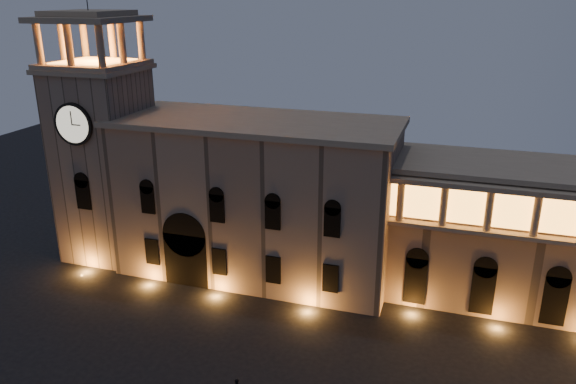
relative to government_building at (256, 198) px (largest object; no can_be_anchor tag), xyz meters
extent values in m
cube|color=#8F735D|center=(0.08, 0.07, -0.27)|extent=(30.00, 12.00, 17.00)
cube|color=tan|center=(0.08, 0.07, 8.53)|extent=(30.80, 12.80, 0.60)
cube|color=black|center=(-5.92, -5.33, -5.77)|extent=(5.00, 1.40, 6.00)
cylinder|color=black|center=(-5.92, -5.33, -2.77)|extent=(5.00, 1.40, 5.00)
cube|color=#FE9A32|center=(-5.92, -5.53, -5.97)|extent=(4.20, 0.20, 5.00)
cube|color=#8F735D|center=(-18.42, -0.93, 2.23)|extent=(9.00, 9.00, 22.00)
cube|color=tan|center=(-18.42, -0.93, 13.48)|extent=(9.80, 9.80, 0.50)
cylinder|color=black|center=(-18.42, -5.61, 8.23)|extent=(4.60, 0.35, 4.60)
cylinder|color=beige|center=(-18.42, -5.75, 8.23)|extent=(4.00, 0.12, 4.00)
cube|color=tan|center=(-18.42, -0.93, 13.98)|extent=(9.40, 9.40, 0.50)
cube|color=#FE9A32|center=(-18.42, -0.93, 14.28)|extent=(6.80, 6.80, 0.15)
cylinder|color=tan|center=(-22.22, -4.73, 16.33)|extent=(0.76, 0.76, 4.20)
cylinder|color=tan|center=(-18.42, -4.73, 16.33)|extent=(0.76, 0.76, 4.20)
cylinder|color=tan|center=(-14.62, -4.73, 16.33)|extent=(0.76, 0.76, 4.20)
cylinder|color=tan|center=(-22.22, 2.87, 16.33)|extent=(0.76, 0.76, 4.20)
cylinder|color=tan|center=(-18.42, 2.87, 16.33)|extent=(0.76, 0.76, 4.20)
cylinder|color=tan|center=(-14.62, 2.87, 16.33)|extent=(0.76, 0.76, 4.20)
cylinder|color=tan|center=(-22.22, -0.93, 16.33)|extent=(0.76, 0.76, 4.20)
cylinder|color=tan|center=(-14.62, -0.93, 16.33)|extent=(0.76, 0.76, 4.20)
cube|color=tan|center=(-18.42, -0.93, 18.73)|extent=(9.80, 9.80, 0.60)
cube|color=tan|center=(-18.42, -0.93, 19.33)|extent=(7.50, 7.50, 0.60)
cylinder|color=tan|center=(16.08, -3.43, 2.73)|extent=(0.70, 0.70, 4.00)
cylinder|color=tan|center=(20.08, -3.43, 2.73)|extent=(0.70, 0.70, 4.00)
cylinder|color=tan|center=(24.08, -3.43, 2.73)|extent=(0.70, 0.70, 4.00)
cylinder|color=tan|center=(28.08, -3.43, 2.73)|extent=(0.70, 0.70, 4.00)
sphere|color=black|center=(9.22, -27.65, -1.50)|extent=(0.29, 0.29, 0.29)
camera|label=1|loc=(21.14, -54.34, 21.34)|focal=35.00mm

